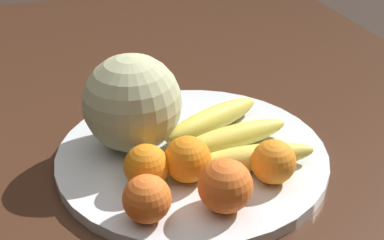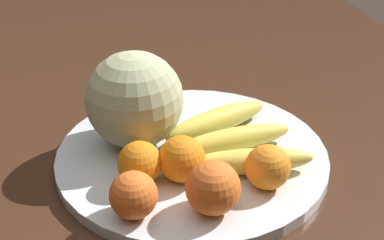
% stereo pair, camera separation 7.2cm
% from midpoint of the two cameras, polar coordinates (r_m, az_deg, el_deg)
% --- Properties ---
extents(kitchen_table, '(1.68, 1.17, 0.75)m').
position_cam_midpoint_polar(kitchen_table, '(0.78, -5.51, -10.43)').
color(kitchen_table, '#3D2316').
rests_on(kitchen_table, ground_plane).
extents(fruit_bowl, '(0.38, 0.38, 0.02)m').
position_cam_midpoint_polar(fruit_bowl, '(0.75, -2.75, -3.86)').
color(fruit_bowl, silver).
rests_on(fruit_bowl, kitchen_table).
extents(melon, '(0.14, 0.14, 0.14)m').
position_cam_midpoint_polar(melon, '(0.73, -9.21, 1.74)').
color(melon, '#B2B789').
rests_on(melon, fruit_bowl).
extents(banana_bunch, '(0.19, 0.19, 0.04)m').
position_cam_midpoint_polar(banana_bunch, '(0.74, 1.26, -1.89)').
color(banana_bunch, '#473819').
rests_on(banana_bunch, fruit_bowl).
extents(orange_front_left, '(0.07, 0.07, 0.07)m').
position_cam_midpoint_polar(orange_front_left, '(0.63, 0.27, -7.15)').
color(orange_front_left, orange).
rests_on(orange_front_left, fruit_bowl).
extents(orange_front_right, '(0.06, 0.06, 0.06)m').
position_cam_midpoint_polar(orange_front_right, '(0.68, 5.68, -4.57)').
color(orange_front_right, orange).
rests_on(orange_front_right, fruit_bowl).
extents(orange_mid_center, '(0.06, 0.06, 0.06)m').
position_cam_midpoint_polar(orange_mid_center, '(0.67, -7.98, -5.02)').
color(orange_mid_center, orange).
rests_on(orange_mid_center, fruit_bowl).
extents(orange_back_left, '(0.06, 0.06, 0.06)m').
position_cam_midpoint_polar(orange_back_left, '(0.62, -8.19, -8.44)').
color(orange_back_left, orange).
rests_on(orange_back_left, fruit_bowl).
extents(orange_back_right, '(0.06, 0.06, 0.06)m').
position_cam_midpoint_polar(orange_back_right, '(0.68, -3.54, -4.31)').
color(orange_back_right, orange).
rests_on(orange_back_right, fruit_bowl).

